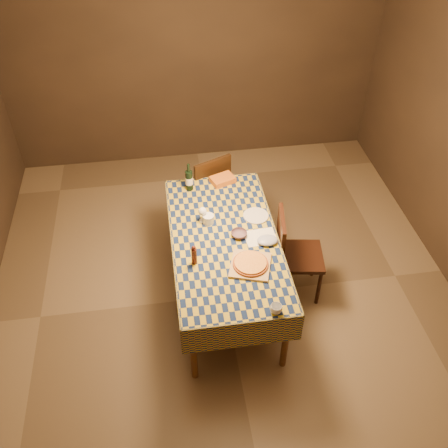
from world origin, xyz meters
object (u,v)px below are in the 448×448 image
object	(u,v)px
bowl	(239,234)
chair_right	(292,251)
wine_bottle	(189,180)
white_plate	(256,216)
dining_table	(225,245)
chair_far	(208,187)
pizza	(250,263)
cutting_board	(250,265)

from	to	relation	value
bowl	chair_right	xyz separation A→B (m)	(0.50, -0.01, -0.27)
wine_bottle	white_plate	size ratio (longest dim) A/B	1.27
chair_right	bowl	bearing A→B (deg)	178.41
wine_bottle	chair_right	distance (m)	1.20
bowl	dining_table	bearing A→B (deg)	-172.61
white_plate	chair_far	distance (m)	0.94
dining_table	chair_right	size ratio (longest dim) A/B	1.98
bowl	white_plate	distance (m)	0.31
pizza	bowl	world-z (taller)	pizza
white_plate	chair_right	xyz separation A→B (m)	(0.30, -0.25, -0.25)
chair_far	chair_right	distance (m)	1.26
wine_bottle	white_plate	xyz separation A→B (m)	(0.56, -0.50, -0.10)
pizza	wine_bottle	xyz separation A→B (m)	(-0.40, 1.11, 0.08)
pizza	chair_far	size ratio (longest dim) A/B	0.42
cutting_board	white_plate	xyz separation A→B (m)	(0.17, 0.61, -0.00)
white_plate	chair_far	bearing A→B (deg)	112.90
cutting_board	chair_far	xyz separation A→B (m)	(-0.18, 1.44, -0.26)
bowl	white_plate	size ratio (longest dim) A/B	0.60
pizza	bowl	size ratio (longest dim) A/B	2.76
pizza	dining_table	bearing A→B (deg)	114.35
cutting_board	wine_bottle	bearing A→B (deg)	109.76
cutting_board	pizza	xyz separation A→B (m)	(0.00, 0.00, 0.02)
chair_far	chair_right	xyz separation A→B (m)	(0.65, -1.08, 0.00)
dining_table	chair_far	distance (m)	1.10
chair_far	white_plate	bearing A→B (deg)	-67.10
dining_table	white_plate	size ratio (longest dim) A/B	7.90
dining_table	white_plate	bearing A→B (deg)	37.87
dining_table	wine_bottle	xyz separation A→B (m)	(-0.24, 0.75, 0.19)
bowl	chair_far	world-z (taller)	chair_far
cutting_board	chair_far	world-z (taller)	chair_far
bowl	pizza	bearing A→B (deg)	-85.07
cutting_board	white_plate	bearing A→B (deg)	74.70
chair_far	chair_right	size ratio (longest dim) A/B	1.00
dining_table	wine_bottle	world-z (taller)	wine_bottle
bowl	chair_far	size ratio (longest dim) A/B	0.15
bowl	wine_bottle	size ratio (longest dim) A/B	0.47
pizza	wine_bottle	size ratio (longest dim) A/B	1.31
white_plate	chair_right	bearing A→B (deg)	-39.95
dining_table	white_plate	distance (m)	0.42
wine_bottle	chair_far	bearing A→B (deg)	57.12
bowl	chair_far	distance (m)	1.11
dining_table	cutting_board	size ratio (longest dim) A/B	5.71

